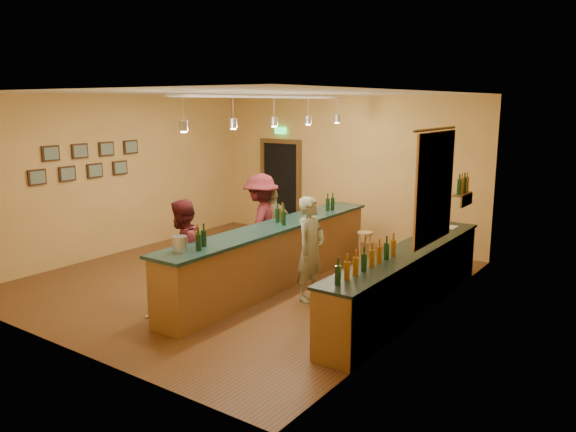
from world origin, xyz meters
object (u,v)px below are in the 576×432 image
Objects in this scene: back_counter at (407,280)px; bar_stool at (365,239)px; customer_a at (182,254)px; customer_c at (261,224)px; bartender at (311,249)px; tasting_bar at (275,251)px; customer_b at (272,229)px.

back_counter is 7.37× the size of bar_stool.
customer_a reaches higher than bar_stool.
customer_a is 2.07m from customer_c.
back_counter is 1.54m from bartender.
tasting_bar reaches higher than bar_stool.
back_counter is at bearing 98.16° from customer_b.
bar_stool is (-1.69, 1.91, -0.02)m from back_counter.
customer_b is 2.55× the size of bar_stool.
customer_b is at bearing 58.94° from bartender.
back_counter is 2.31m from tasting_bar.
customer_c is 2.93× the size of bar_stool.
customer_a is 3.86m from bar_stool.
customer_c is at bearing 143.57° from tasting_bar.
bartender is at bearing -165.11° from back_counter.
bar_stool is at bearing 146.75° from customer_a.
customer_b is 0.24m from customer_c.
customer_b reaches higher than tasting_bar.
back_counter is 2.76× the size of customer_a.
tasting_bar is at bearing 77.42° from bartender.
tasting_bar is at bearing 57.19° from customer_b.
customer_c is at bearing -128.57° from bar_stool.
customer_a is at bearing -109.17° from tasting_bar.
customer_a is at bearing 135.54° from bartender.
bartender is at bearing -13.62° from tasting_bar.
tasting_bar is at bearing 38.38° from customer_c.
customer_a is 1.05× the size of customer_b.
tasting_bar reaches higher than back_counter.
customer_a reaches higher than customer_b.
tasting_bar is 2.82× the size of customer_c.
customer_a is 2.25m from customer_b.
bartender reaches higher than back_counter.
bartender reaches higher than bar_stool.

